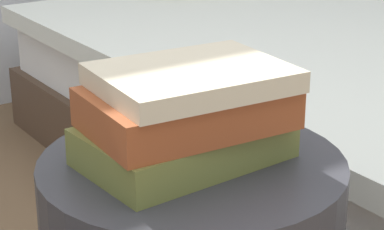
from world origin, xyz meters
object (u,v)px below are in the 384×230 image
Objects in this scene: book_olive at (184,143)px; book_rust at (187,108)px; book_cream at (191,79)px; bed at (344,98)px.

book_rust reaches higher than book_olive.
book_cream reaches higher than book_rust.
book_rust is (-1.11, -0.75, 0.42)m from bed.
bed is at bearing 37.22° from book_rust.
book_cream reaches higher than bed.
bed is 1.40m from book_rust.
book_olive is at bearing 94.25° from book_rust.
bed is at bearing 38.40° from book_cream.
book_cream is at bearing -30.32° from book_rust.
book_olive is (-1.11, -0.75, 0.36)m from bed.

